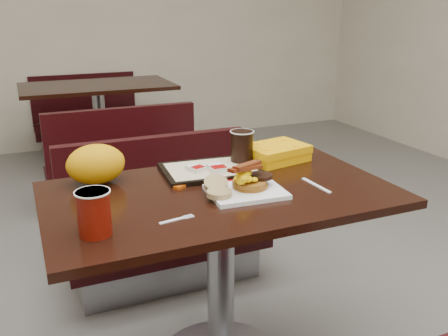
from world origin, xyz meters
name	(u,v)px	position (x,y,z in m)	size (l,w,h in m)	color
wall_back	(75,1)	(0.00, 3.50, 1.40)	(6.00, 0.01, 2.80)	beige
table_near	(221,284)	(0.00, 0.00, 0.38)	(1.20, 0.70, 0.75)	black
bench_near_n	(166,217)	(0.00, 0.70, 0.36)	(1.00, 0.46, 0.72)	black
table_far	(101,129)	(0.00, 2.60, 0.38)	(1.20, 0.70, 0.75)	black
bench_far_s	(118,153)	(0.00, 1.90, 0.36)	(1.00, 0.46, 0.72)	black
bench_far_n	(88,115)	(0.00, 3.30, 0.36)	(1.00, 0.46, 0.72)	black
platter	(246,192)	(0.07, -0.06, 0.76)	(0.25, 0.20, 0.02)	white
pancake_stack	(250,184)	(0.09, -0.04, 0.78)	(0.12, 0.12, 0.03)	#8C6017
sausage_patty	(261,176)	(0.14, -0.04, 0.80)	(0.08, 0.08, 0.01)	black
scrambled_eggs	(243,176)	(0.06, -0.05, 0.81)	(0.09, 0.08, 0.05)	#FFDA05
bacon_strips	(246,168)	(0.07, -0.06, 0.85)	(0.16, 0.07, 0.01)	#4C0F05
muffin_bottom	(219,193)	(-0.04, -0.08, 0.77)	(0.08, 0.08, 0.02)	tan
muffin_top	(216,184)	(-0.03, -0.02, 0.79)	(0.08, 0.08, 0.02)	tan
coffee_cup_near	(94,213)	(-0.46, -0.18, 0.82)	(0.09, 0.09, 0.13)	#931105
fork	(172,221)	(-0.23, -0.18, 0.75)	(0.11, 0.02, 0.00)	white
knife	(316,185)	(0.33, -0.09, 0.75)	(0.16, 0.01, 0.00)	white
condiment_syrup	(179,187)	(-0.12, 0.08, 0.75)	(0.04, 0.03, 0.01)	#B94307
condiment_ketchup	(229,182)	(0.05, 0.05, 0.76)	(0.04, 0.03, 0.01)	#8C0504
tray	(210,170)	(0.04, 0.20, 0.76)	(0.37, 0.26, 0.02)	black
hashbrown_sleeve_left	(196,168)	(-0.02, 0.19, 0.78)	(0.05, 0.07, 0.02)	silver
hashbrown_sleeve_right	(217,168)	(0.05, 0.15, 0.78)	(0.06, 0.08, 0.02)	silver
coffee_cup_far	(242,146)	(0.19, 0.23, 0.83)	(0.09, 0.09, 0.12)	black
clamshell	(276,153)	(0.35, 0.23, 0.78)	(0.24, 0.18, 0.07)	#F3A404
paper_bag	(96,164)	(-0.38, 0.25, 0.82)	(0.21, 0.15, 0.14)	#DA9907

